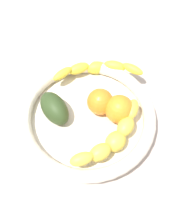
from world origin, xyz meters
TOP-DOWN VIEW (x-y plane):
  - kitchen_counter at (0.00, 0.00)cm, footprint 120.00×120.00cm
  - fruit_bowl at (0.00, 0.00)cm, footprint 31.77×31.77cm
  - banana_draped_left at (7.94, -10.48)cm, footprint 14.80×18.30cm
  - banana_draped_right at (-8.49, 0.33)cm, footprint 7.44×21.98cm
  - orange_front at (0.27, -4.07)cm, footprint 6.16×6.16cm
  - orange_mid_left at (-4.44, -5.81)cm, footprint 6.58×6.58cm
  - avocado_dark at (5.84, 4.78)cm, footprint 9.79×6.64cm

SIDE VIEW (x-z plane):
  - kitchen_counter at x=0.00cm, z-range 0.00..3.00cm
  - fruit_bowl at x=0.00cm, z-range 3.08..7.98cm
  - banana_draped_left at x=7.94cm, z-range 5.17..9.95cm
  - avocado_dark at x=5.84cm, z-range 4.50..10.78cm
  - banana_draped_right at x=-8.49cm, z-range 5.26..10.56cm
  - orange_front at x=0.27cm, z-range 4.94..11.09cm
  - orange_mid_left at x=-4.44cm, z-range 4.94..11.52cm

